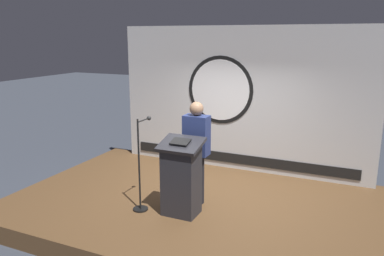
{
  "coord_description": "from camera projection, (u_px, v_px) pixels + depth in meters",
  "views": [
    {
      "loc": [
        2.26,
        -5.48,
        2.99
      ],
      "look_at": [
        -0.17,
        -0.13,
        1.58
      ],
      "focal_mm": 36.1,
      "sensor_mm": 36.0,
      "label": 1
    }
  ],
  "objects": [
    {
      "name": "ground_plane",
      "position": [
        204.0,
        219.0,
        6.46
      ],
      "size": [
        40.0,
        40.0,
        0.0
      ],
      "primitive_type": "plane",
      "color": "#383D47"
    },
    {
      "name": "stage_platform",
      "position": [
        204.0,
        211.0,
        6.43
      ],
      "size": [
        6.4,
        4.0,
        0.3
      ],
      "primitive_type": "cube",
      "color": "brown",
      "rests_on": "ground"
    },
    {
      "name": "banner_display",
      "position": [
        240.0,
        100.0,
        7.7
      ],
      "size": [
        5.18,
        0.12,
        2.88
      ],
      "color": "silver",
      "rests_on": "stage_platform"
    },
    {
      "name": "podium",
      "position": [
        181.0,
        178.0,
        5.85
      ],
      "size": [
        0.64,
        0.5,
        1.2
      ],
      "color": "#26262B",
      "rests_on": "stage_platform"
    },
    {
      "name": "speaker_person",
      "position": [
        196.0,
        152.0,
        6.2
      ],
      "size": [
        0.4,
        0.26,
        1.69
      ],
      "color": "black",
      "rests_on": "stage_platform"
    },
    {
      "name": "microphone_stand",
      "position": [
        141.0,
        178.0,
        6.04
      ],
      "size": [
        0.24,
        0.49,
        1.47
      ],
      "color": "black",
      "rests_on": "stage_platform"
    }
  ]
}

